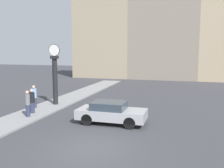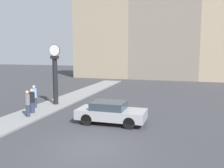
% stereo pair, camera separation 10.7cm
% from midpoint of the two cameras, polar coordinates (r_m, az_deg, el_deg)
% --- Properties ---
extents(ground_plane, '(120.00, 120.00, 0.00)m').
position_cam_midpoint_polar(ground_plane, '(12.04, -5.03, -14.38)').
color(ground_plane, '#38383D').
extents(sidewalk_corner, '(2.59, 26.88, 0.12)m').
position_cam_midpoint_polar(sidewalk_corner, '(24.58, -8.99, -2.93)').
color(sidewalk_corner, gray).
rests_on(sidewalk_corner, ground_plane).
extents(building_row, '(28.41, 5.00, 18.44)m').
position_cam_midpoint_polar(building_row, '(41.30, 12.31, 12.92)').
color(building_row, gray).
rests_on(building_row, ground_plane).
extents(sedan_car, '(4.26, 1.86, 1.37)m').
position_cam_midpoint_polar(sedan_car, '(15.60, -0.41, -6.45)').
color(sedan_car, '#9E9EA3').
rests_on(sedan_car, ground_plane).
extents(street_clock, '(0.98, 0.51, 4.92)m').
position_cam_midpoint_polar(street_clock, '(20.92, -13.05, 1.77)').
color(street_clock, black).
rests_on(street_clock, sidewalk_corner).
extents(pedestrian_black_jacket, '(0.41, 0.41, 1.71)m').
position_cam_midpoint_polar(pedestrian_black_jacket, '(18.59, -18.00, -3.77)').
color(pedestrian_black_jacket, '#2D334C').
rests_on(pedestrian_black_jacket, sidewalk_corner).
extents(pedestrian_blue_stripe, '(0.41, 0.41, 1.74)m').
position_cam_midpoint_polar(pedestrian_blue_stripe, '(20.25, -17.55, -2.79)').
color(pedestrian_blue_stripe, '#2D334C').
rests_on(pedestrian_blue_stripe, sidewalk_corner).
extents(pedestrian_grey_jacket, '(0.32, 0.32, 1.76)m').
position_cam_midpoint_polar(pedestrian_grey_jacket, '(17.62, -18.90, -4.25)').
color(pedestrian_grey_jacket, '#2D334C').
rests_on(pedestrian_grey_jacket, sidewalk_corner).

